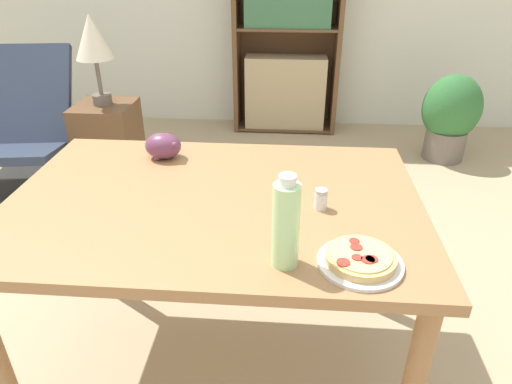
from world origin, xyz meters
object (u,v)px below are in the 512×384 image
Objects in this scene: pizza_on_plate at (360,260)px; side_table at (111,150)px; lounge_chair_near at (23,154)px; table_lamp at (93,41)px; grape_bunch at (163,146)px; salt_shaker at (321,199)px; drink_bottle at (286,224)px; bookshelf at (287,38)px; potted_plant_floor at (450,116)px.

pizza_on_plate reaches higher than side_table.
lounge_chair_near is 1.73× the size of table_lamp.
grape_bunch is 2.06× the size of salt_shaker.
salt_shaker is at bearing -48.23° from side_table.
drink_bottle is 2.04m from side_table.
bookshelf is 2.66× the size of potted_plant_floor.
drink_bottle is at bearing -110.17° from salt_shaker.
pizza_on_plate is 0.87m from grape_bunch.
drink_bottle is 0.42× the size of side_table.
lounge_chair_near is at bearing -139.79° from bookshelf.
drink_bottle is at bearing -55.77° from side_table.
drink_bottle is at bearing -177.49° from pizza_on_plate.
pizza_on_plate is at bearing -72.19° from salt_shaker.
bookshelf reaches higher than pizza_on_plate.
pizza_on_plate is at bearing 2.51° from drink_bottle.
drink_bottle is at bearing -52.48° from grape_bunch.
grape_bunch is 2.40m from potted_plant_floor.
grape_bunch is 0.21× the size of potted_plant_floor.
grape_bunch is 0.23× the size of side_table.
side_table is at bearing 2.16° from lounge_chair_near.
salt_shaker is at bearing -117.16° from potted_plant_floor.
side_table is 0.65m from table_lamp.
pizza_on_plate is 0.36× the size of side_table.
drink_bottle is 0.28× the size of lounge_chair_near.
drink_bottle is at bearing -55.77° from table_lamp.
salt_shaker is 0.04× the size of bookshelf.
bookshelf reaches higher than table_lamp.
potted_plant_floor is (2.26, 0.70, 0.04)m from side_table.
table_lamp is at bearing 0.00° from side_table.
bookshelf is 1.64m from table_lamp.
lounge_chair_near is 1.50× the size of side_table.
grape_bunch is at bearing -46.83° from lounge_chair_near.
lounge_chair_near is at bearing 139.91° from pizza_on_plate.
salt_shaker is 2.18m from lounge_chair_near.
bookshelf reaches higher than lounge_chair_near.
grape_bunch is at bearing -57.81° from table_lamp.
grape_bunch is at bearing 127.52° from drink_bottle.
bookshelf is at bearing 49.48° from table_lamp.
table_lamp reaches higher than side_table.
pizza_on_plate is 0.34× the size of potted_plant_floor.
pizza_on_plate is 2.08m from table_lamp.
bookshelf is (1.58, 1.33, 0.47)m from lounge_chair_near.
bookshelf is 3.29× the size of table_lamp.
salt_shaker is 2.34m from potted_plant_floor.
drink_bottle is 3.82× the size of salt_shaker.
pizza_on_plate is at bearing -48.20° from lounge_chair_near.
lounge_chair_near reaches higher than grape_bunch.
pizza_on_plate is at bearing -51.38° from table_lamp.
side_table is at bearing 122.19° from grape_bunch.
side_table is (-1.06, -1.24, -0.47)m from bookshelf.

